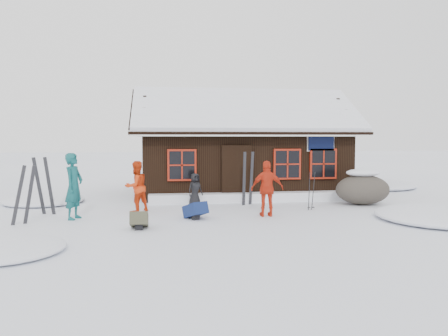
{
  "coord_description": "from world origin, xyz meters",
  "views": [
    {
      "loc": [
        -1.84,
        -13.24,
        2.34
      ],
      "look_at": [
        0.28,
        1.43,
        1.3
      ],
      "focal_mm": 35.0,
      "sensor_mm": 36.0,
      "label": 1
    }
  ],
  "objects_px": {
    "skier_orange_left": "(136,187)",
    "ski_poles": "(311,192)",
    "ski_pair_left": "(24,195)",
    "skier_orange_right": "(267,189)",
    "backpack_olive": "(139,222)",
    "boulder": "(363,188)",
    "skier_crouched": "(195,190)",
    "backpack_blue": "(195,213)",
    "skier_teal": "(74,186)"
  },
  "relations": [
    {
      "from": "skier_orange_left",
      "to": "ski_poles",
      "type": "distance_m",
      "value": 5.59
    },
    {
      "from": "ski_pair_left",
      "to": "ski_poles",
      "type": "bearing_deg",
      "value": 3.29
    },
    {
      "from": "skier_orange_right",
      "to": "backpack_olive",
      "type": "relative_size",
      "value": 2.79
    },
    {
      "from": "skier_orange_right",
      "to": "boulder",
      "type": "distance_m",
      "value": 4.24
    },
    {
      "from": "ski_poles",
      "to": "backpack_olive",
      "type": "xyz_separation_m",
      "value": [
        -5.36,
        -2.18,
        -0.43
      ]
    },
    {
      "from": "skier_crouched",
      "to": "backpack_olive",
      "type": "relative_size",
      "value": 1.89
    },
    {
      "from": "backpack_blue",
      "to": "backpack_olive",
      "type": "relative_size",
      "value": 1.07
    },
    {
      "from": "skier_orange_left",
      "to": "backpack_olive",
      "type": "bearing_deg",
      "value": 56.53
    },
    {
      "from": "skier_crouched",
      "to": "skier_orange_right",
      "type": "bearing_deg",
      "value": -78.97
    },
    {
      "from": "skier_teal",
      "to": "skier_crouched",
      "type": "xyz_separation_m",
      "value": [
        3.62,
        1.95,
        -0.39
      ]
    },
    {
      "from": "ski_pair_left",
      "to": "backpack_blue",
      "type": "relative_size",
      "value": 2.6
    },
    {
      "from": "skier_teal",
      "to": "backpack_blue",
      "type": "xyz_separation_m",
      "value": [
        3.44,
        -0.44,
        -0.78
      ]
    },
    {
      "from": "skier_teal",
      "to": "boulder",
      "type": "xyz_separation_m",
      "value": [
        9.43,
        1.4,
        -0.39
      ]
    },
    {
      "from": "skier_orange_right",
      "to": "backpack_olive",
      "type": "bearing_deg",
      "value": 20.78
    },
    {
      "from": "skier_orange_right",
      "to": "skier_crouched",
      "type": "relative_size",
      "value": 1.48
    },
    {
      "from": "skier_crouched",
      "to": "backpack_blue",
      "type": "height_order",
      "value": "skier_crouched"
    },
    {
      "from": "skier_teal",
      "to": "ski_pair_left",
      "type": "distance_m",
      "value": 1.33
    },
    {
      "from": "skier_orange_left",
      "to": "skier_orange_right",
      "type": "xyz_separation_m",
      "value": [
        3.88,
        -1.33,
        0.02
      ]
    },
    {
      "from": "skier_orange_left",
      "to": "skier_orange_right",
      "type": "distance_m",
      "value": 4.1
    },
    {
      "from": "skier_teal",
      "to": "backpack_blue",
      "type": "relative_size",
      "value": 3.0
    },
    {
      "from": "skier_orange_right",
      "to": "skier_orange_left",
      "type": "bearing_deg",
      "value": -16.92
    },
    {
      "from": "backpack_blue",
      "to": "backpack_olive",
      "type": "bearing_deg",
      "value": -172.85
    },
    {
      "from": "skier_orange_right",
      "to": "skier_crouched",
      "type": "xyz_separation_m",
      "value": [
        -1.96,
        2.31,
        -0.27
      ]
    },
    {
      "from": "skier_orange_right",
      "to": "boulder",
      "type": "bearing_deg",
      "value": -153.42
    },
    {
      "from": "boulder",
      "to": "backpack_blue",
      "type": "bearing_deg",
      "value": -162.84
    },
    {
      "from": "boulder",
      "to": "backpack_blue",
      "type": "xyz_separation_m",
      "value": [
        -5.99,
        -1.85,
        -0.39
      ]
    },
    {
      "from": "skier_orange_right",
      "to": "ski_poles",
      "type": "height_order",
      "value": "skier_orange_right"
    },
    {
      "from": "skier_teal",
      "to": "skier_crouched",
      "type": "height_order",
      "value": "skier_teal"
    },
    {
      "from": "ski_poles",
      "to": "backpack_blue",
      "type": "distance_m",
      "value": 3.98
    },
    {
      "from": "skier_teal",
      "to": "ski_poles",
      "type": "xyz_separation_m",
      "value": [
        7.27,
        0.57,
        -0.36
      ]
    },
    {
      "from": "skier_teal",
      "to": "backpack_blue",
      "type": "height_order",
      "value": "skier_teal"
    },
    {
      "from": "ski_poles",
      "to": "backpack_blue",
      "type": "bearing_deg",
      "value": -165.12
    },
    {
      "from": "backpack_blue",
      "to": "ski_poles",
      "type": "bearing_deg",
      "value": -15.2
    },
    {
      "from": "skier_crouched",
      "to": "ski_pair_left",
      "type": "xyz_separation_m",
      "value": [
        -4.8,
        -2.52,
        0.22
      ]
    },
    {
      "from": "boulder",
      "to": "ski_poles",
      "type": "height_order",
      "value": "ski_poles"
    },
    {
      "from": "skier_teal",
      "to": "skier_orange_right",
      "type": "relative_size",
      "value": 1.15
    },
    {
      "from": "skier_teal",
      "to": "skier_orange_left",
      "type": "distance_m",
      "value": 1.96
    },
    {
      "from": "skier_orange_left",
      "to": "ski_pair_left",
      "type": "relative_size",
      "value": 0.97
    },
    {
      "from": "skier_orange_left",
      "to": "skier_crouched",
      "type": "relative_size",
      "value": 1.43
    },
    {
      "from": "skier_orange_left",
      "to": "boulder",
      "type": "bearing_deg",
      "value": 145.18
    },
    {
      "from": "ski_poles",
      "to": "backpack_olive",
      "type": "bearing_deg",
      "value": -157.84
    },
    {
      "from": "skier_teal",
      "to": "ski_pair_left",
      "type": "relative_size",
      "value": 1.15
    },
    {
      "from": "skier_crouched",
      "to": "backpack_olive",
      "type": "height_order",
      "value": "skier_crouched"
    },
    {
      "from": "skier_orange_right",
      "to": "boulder",
      "type": "height_order",
      "value": "skier_orange_right"
    },
    {
      "from": "backpack_blue",
      "to": "backpack_olive",
      "type": "height_order",
      "value": "backpack_blue"
    },
    {
      "from": "ski_poles",
      "to": "backpack_blue",
      "type": "xyz_separation_m",
      "value": [
        -3.83,
        -1.02,
        -0.42
      ]
    },
    {
      "from": "skier_orange_left",
      "to": "ski_pair_left",
      "type": "height_order",
      "value": "ski_pair_left"
    },
    {
      "from": "ski_pair_left",
      "to": "backpack_blue",
      "type": "distance_m",
      "value": 4.67
    },
    {
      "from": "skier_orange_left",
      "to": "backpack_blue",
      "type": "distance_m",
      "value": 2.33
    },
    {
      "from": "boulder",
      "to": "skier_orange_right",
      "type": "bearing_deg",
      "value": -155.38
    }
  ]
}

